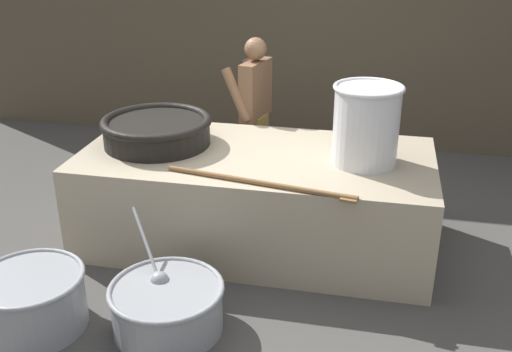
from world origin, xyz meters
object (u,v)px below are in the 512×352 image
at_px(prep_bowl_meat, 32,299).
at_px(prep_bowl_vegetables, 167,305).
at_px(giant_wok_near, 157,130).
at_px(cook, 255,110).
at_px(stock_pot, 366,124).

bearing_deg(prep_bowl_meat, prep_bowl_vegetables, 10.67).
bearing_deg(prep_bowl_vegetables, giant_wok_near, 111.41).
xyz_separation_m(cook, prep_bowl_vegetables, (-0.10, -2.48, -0.67)).
relative_size(stock_pot, cook, 0.41).
bearing_deg(prep_bowl_meat, stock_pot, 35.10).
distance_m(giant_wok_near, stock_pot, 1.81).
bearing_deg(cook, prep_bowl_meat, 81.88).
relative_size(giant_wok_near, cook, 0.61).
relative_size(giant_wok_near, stock_pot, 1.49).
distance_m(stock_pot, cook, 1.63).
relative_size(giant_wok_near, prep_bowl_meat, 1.26).
xyz_separation_m(giant_wok_near, stock_pot, (1.80, -0.06, 0.20)).
relative_size(stock_pot, prep_bowl_vegetables, 0.71).
bearing_deg(cook, stock_pot, 148.83).
bearing_deg(giant_wok_near, stock_pot, -1.77).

